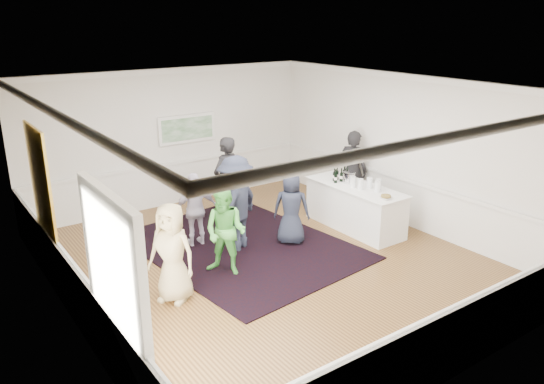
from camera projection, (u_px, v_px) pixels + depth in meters
floor at (269, 262)px, 9.73m from camera, size 8.00×8.00×0.00m
ceiling at (269, 86)px, 8.72m from camera, size 7.00×8.00×0.02m
wall_left at (62, 222)px, 7.31m from camera, size 0.02×8.00×3.20m
wall_right at (406, 151)px, 11.14m from camera, size 0.02×8.00×3.20m
wall_back at (171, 138)px, 12.32m from camera, size 7.00×0.02×3.20m
wall_front at (467, 262)px, 6.12m from camera, size 7.00×0.02×3.20m
wainscoting at (269, 237)px, 9.57m from camera, size 7.00×8.00×1.00m
mirror at (41, 184)px, 8.28m from camera, size 0.05×1.25×1.85m
doorway at (114, 288)px, 5.92m from camera, size 0.10×1.78×2.56m
landscape_painting at (187, 129)px, 12.44m from camera, size 1.44×0.06×0.66m
area_rug at (242, 246)px, 10.39m from camera, size 3.83×4.76×0.02m
serving_table at (355, 207)px, 11.18m from camera, size 0.88×2.30×0.93m
bartender at (353, 170)px, 12.14m from camera, size 0.69×0.80×1.86m
guest_tan at (172, 253)px, 8.22m from camera, size 0.87×0.94×1.62m
guest_green at (226, 232)px, 9.09m from camera, size 0.92×0.96×1.57m
guest_lilac at (196, 210)px, 10.25m from camera, size 0.90×0.46×1.47m
guest_dark_a at (236, 204)px, 10.02m from camera, size 1.38×1.14×1.85m
guest_dark_b at (226, 181)px, 11.32m from camera, size 0.81×0.68×1.90m
guest_navy at (291, 208)px, 10.36m from camera, size 0.84×0.83×1.47m
wine_bottles at (341, 173)px, 11.36m from camera, size 0.43×0.22×0.31m
juice_pitchers at (368, 184)px, 10.79m from camera, size 0.43×0.63×0.24m
ice_bucket at (349, 178)px, 11.19m from camera, size 0.26×0.26×0.25m
nut_bowl at (386, 197)px, 10.24m from camera, size 0.23×0.23×0.07m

